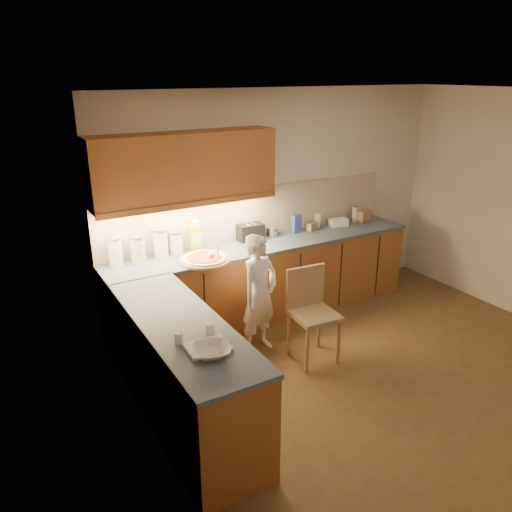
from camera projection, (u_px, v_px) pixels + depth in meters
name	position (u px, v px, depth m)	size (l,w,h in m)	color
room	(408.00, 208.00, 4.24)	(4.54, 4.50, 2.62)	#52391C
l_counter	(244.00, 305.00, 5.24)	(3.77, 2.62, 0.92)	#99592C
backsplash	(254.00, 213.00, 5.83)	(3.75, 0.02, 0.58)	#C6B499
upper_cabinets	(185.00, 167.00, 5.06)	(1.95, 0.36, 0.73)	#99592C
pizza_on_board	(205.00, 259.00, 5.15)	(0.53, 0.53, 0.21)	tan
child	(259.00, 295.00, 5.06)	(0.46, 0.30, 1.27)	white
wooden_chair	(311.00, 307.00, 4.98)	(0.46, 0.46, 0.95)	tan
mixing_bowl	(211.00, 351.00, 3.44)	(0.27, 0.27, 0.07)	silver
canister_a	(115.00, 251.00, 5.00)	(0.15, 0.15, 0.30)	white
canister_b	(138.00, 249.00, 5.10)	(0.16, 0.16, 0.28)	silver
canister_c	(161.00, 243.00, 5.24)	(0.16, 0.16, 0.31)	white
canister_d	(176.00, 242.00, 5.33)	(0.16, 0.16, 0.25)	white
oil_jug	(195.00, 237.00, 5.39)	(0.13, 0.10, 0.35)	gold
toaster	(250.00, 232.00, 5.77)	(0.31, 0.19, 0.20)	black
steel_pot	(272.00, 231.00, 5.91)	(0.15, 0.15, 0.11)	#A9A9AE
blue_box	(296.00, 224.00, 6.04)	(0.11, 0.08, 0.22)	#3648A3
card_box_a	(311.00, 226.00, 6.14)	(0.13, 0.09, 0.09)	#AA805B
white_bottle	(317.00, 220.00, 6.25)	(0.06, 0.06, 0.17)	silver
flat_pack	(338.00, 222.00, 6.33)	(0.22, 0.15, 0.09)	white
tall_jar	(355.00, 214.00, 6.45)	(0.07, 0.07, 0.21)	beige
card_box_b	(363.00, 216.00, 6.50)	(0.19, 0.15, 0.15)	#A67E59
dough_cloth	(208.00, 347.00, 3.54)	(0.30, 0.23, 0.02)	white
spice_jar_a	(179.00, 338.00, 3.59)	(0.06, 0.06, 0.08)	silver
spice_jar_b	(210.00, 329.00, 3.72)	(0.06, 0.06, 0.09)	white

